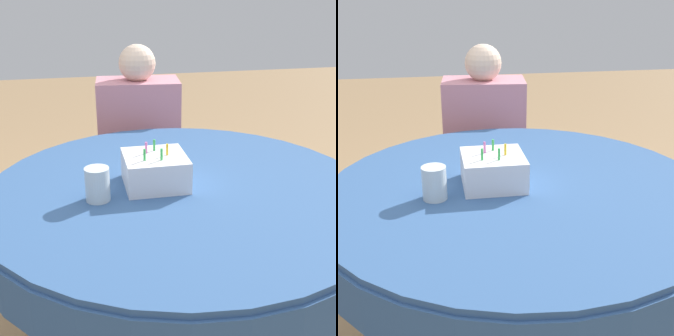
{
  "view_description": "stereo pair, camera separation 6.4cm",
  "coord_description": "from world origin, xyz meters",
  "views": [
    {
      "loc": [
        -0.34,
        -1.39,
        1.42
      ],
      "look_at": [
        -0.04,
        0.01,
        0.84
      ],
      "focal_mm": 50.0,
      "sensor_mm": 36.0,
      "label": 1
    },
    {
      "loc": [
        -0.27,
        -1.41,
        1.42
      ],
      "look_at": [
        -0.04,
        0.01,
        0.84
      ],
      "focal_mm": 50.0,
      "sensor_mm": 36.0,
      "label": 2
    }
  ],
  "objects": [
    {
      "name": "birthday_cake",
      "position": [
        -0.08,
        0.02,
        0.83
      ],
      "size": [
        0.2,
        0.2,
        0.14
      ],
      "color": "white",
      "rests_on": "dining_table"
    },
    {
      "name": "dining_table",
      "position": [
        0.0,
        0.0,
        0.68
      ],
      "size": [
        1.32,
        1.32,
        0.77
      ],
      "color": "#335689",
      "rests_on": "ground_plane"
    },
    {
      "name": "drinking_glass",
      "position": [
        -0.28,
        -0.06,
        0.83
      ],
      "size": [
        0.08,
        0.08,
        0.11
      ],
      "color": "silver",
      "rests_on": "dining_table"
    },
    {
      "name": "person",
      "position": [
        -0.01,
        0.86,
        0.68
      ],
      "size": [
        0.43,
        0.36,
        1.13
      ],
      "rotation": [
        0.0,
        0.0,
        -0.1
      ],
      "color": "beige",
      "rests_on": "ground_plane"
    },
    {
      "name": "chair",
      "position": [
        -0.0,
        0.95,
        0.47
      ],
      "size": [
        0.46,
        0.46,
        0.87
      ],
      "rotation": [
        0.0,
        0.0,
        -0.1
      ],
      "color": "brown",
      "rests_on": "ground_plane"
    }
  ]
}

